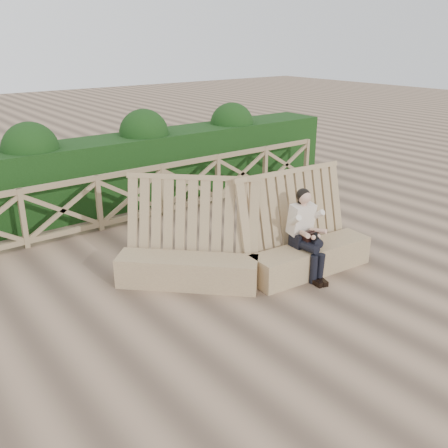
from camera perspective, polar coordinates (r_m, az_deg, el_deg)
ground at (r=7.66m, az=2.16°, el=-7.06°), size 60.00×60.00×0.00m
bench at (r=7.80m, az=2.95°, el=-3.29°), size 3.84×2.27×1.59m
woman at (r=7.84m, az=9.32°, el=-0.65°), size 0.41×0.84×1.39m
guardrail at (r=10.18m, az=-10.46°, el=3.15°), size 10.10×0.09×1.10m
hedge at (r=11.17m, az=-13.41°, el=5.56°), size 12.00×1.20×1.50m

